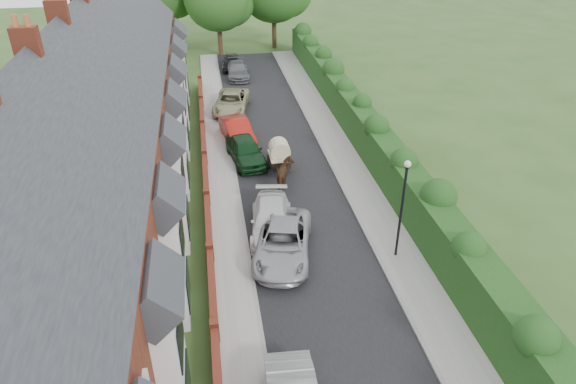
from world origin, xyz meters
name	(u,v)px	position (x,y,z in m)	size (l,w,h in m)	color
ground	(349,325)	(0.00, 0.00, 0.00)	(140.00, 140.00, 0.00)	#2D4C1E
road	(291,190)	(-0.50, 11.00, 0.01)	(6.00, 58.00, 0.02)	black
pavement_hedge_side	(358,184)	(3.60, 11.00, 0.06)	(2.20, 58.00, 0.12)	gray
pavement_house_side	(225,195)	(-4.35, 11.00, 0.06)	(1.70, 58.00, 0.12)	gray
kerb_hedge_side	(341,185)	(2.55, 11.00, 0.07)	(0.18, 58.00, 0.13)	gray
kerb_house_side	(239,194)	(-3.55, 11.00, 0.07)	(0.18, 58.00, 0.13)	gray
hedge	(390,158)	(5.40, 11.00, 1.60)	(2.10, 58.00, 2.85)	#113714
terrace_row	(88,140)	(-10.87, 9.98, 4.47)	(9.05, 40.50, 11.50)	brown
garden_wall_row	(207,199)	(-5.35, 10.00, 0.46)	(0.35, 40.35, 1.10)	maroon
lamppost	(403,198)	(3.40, 4.00, 3.30)	(0.32, 0.32, 5.16)	black
car_silver_b	(283,242)	(-1.90, 5.00, 0.77)	(2.54, 5.52, 1.53)	#9D9FA4
car_white	(271,220)	(-2.18, 7.02, 0.72)	(2.03, 4.99, 1.45)	silver
car_green	(246,150)	(-2.72, 15.14, 0.80)	(1.89, 4.70, 1.60)	#0F3216
car_red	(237,131)	(-3.00, 18.20, 0.79)	(1.66, 4.77, 1.57)	#A01911
car_beige	(231,102)	(-3.00, 23.94, 0.75)	(2.49, 5.41, 1.50)	tan
car_grey	(238,70)	(-1.84, 32.31, 0.68)	(1.92, 4.71, 1.37)	#5A5E62
car_black	(231,62)	(-2.29, 35.00, 0.69)	(1.63, 4.04, 1.38)	black
horse	(285,175)	(-0.77, 11.36, 0.85)	(0.92, 2.01, 1.70)	#462C19
horse_cart	(279,153)	(-0.77, 13.52, 1.19)	(1.31, 2.89, 2.09)	black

